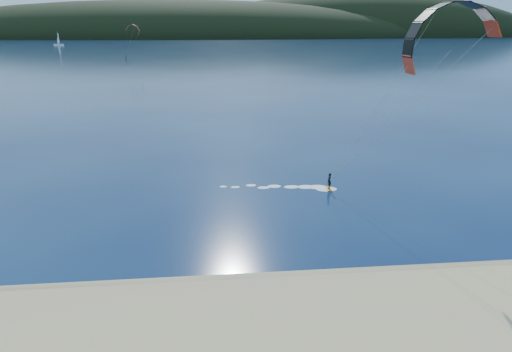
{
  "coord_description": "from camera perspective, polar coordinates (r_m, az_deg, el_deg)",
  "views": [
    {
      "loc": [
        -0.01,
        -18.72,
        14.52
      ],
      "look_at": [
        2.84,
        10.0,
        5.0
      ],
      "focal_mm": 31.62,
      "sensor_mm": 36.0,
      "label": 1
    }
  ],
  "objects": [
    {
      "name": "ground",
      "position": [
        23.69,
        -4.71,
        -19.61
      ],
      "size": [
        1800.0,
        1800.0,
        0.0
      ],
      "primitive_type": "plane",
      "color": "#08163B",
      "rests_on": "ground"
    },
    {
      "name": "kitesurfer_far",
      "position": [
        224.78,
        -15.36,
        17.17
      ],
      "size": [
        8.95,
        7.44,
        15.46
      ],
      "color": "#C18216",
      "rests_on": "ground"
    },
    {
      "name": "wet_sand",
      "position": [
        27.36,
        -4.92,
        -13.75
      ],
      "size": [
        220.0,
        2.5,
        0.1
      ],
      "color": "olive",
      "rests_on": "ground"
    },
    {
      "name": "kitesurfer_near",
      "position": [
        39.7,
        22.59,
        13.77
      ],
      "size": [
        22.8,
        7.07,
        16.41
      ],
      "color": "#C18216",
      "rests_on": "ground"
    },
    {
      "name": "sailboat",
      "position": [
        435.87,
        -23.68,
        15.0
      ],
      "size": [
        7.98,
        5.22,
        11.52
      ],
      "color": "white",
      "rests_on": "ground"
    },
    {
      "name": "headland",
      "position": [
        764.14,
        -5.88,
        17.08
      ],
      "size": [
        1200.0,
        310.0,
        140.0
      ],
      "color": "black",
      "rests_on": "ground"
    }
  ]
}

